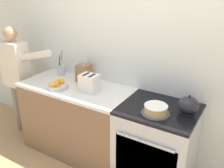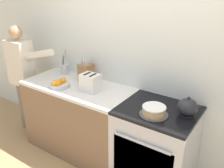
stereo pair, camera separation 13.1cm
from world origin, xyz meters
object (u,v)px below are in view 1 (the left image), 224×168
knife_block (84,73)px  toaster (89,83)px  layer_cake (156,110)px  fruit_bowl (58,85)px  stove_range (156,146)px  tea_kettle (189,105)px  person_baker (17,73)px  utensil_crock (61,70)px

knife_block → toaster: size_ratio=1.42×
layer_cake → knife_block: knife_block is taller
fruit_bowl → knife_block: bearing=68.0°
stove_range → tea_kettle: bearing=12.6°
toaster → person_baker: size_ratio=0.14×
knife_block → layer_cake: bearing=-15.6°
stove_range → layer_cake: (0.01, -0.12, 0.48)m
tea_kettle → fruit_bowl: (-1.41, -0.21, -0.04)m
knife_block → toaster: 0.31m
toaster → tea_kettle: bearing=4.8°
tea_kettle → knife_block: bearing=174.9°
fruit_bowl → tea_kettle: bearing=8.3°
utensil_crock → person_baker: person_baker is taller
stove_range → tea_kettle: size_ratio=3.91×
stove_range → layer_cake: size_ratio=3.36×
stove_range → utensil_crock: size_ratio=2.70×
person_baker → knife_block: bearing=11.6°
tea_kettle → utensil_crock: size_ratio=0.69×
tea_kettle → toaster: 1.06m
toaster → fruit_bowl: bearing=-162.1°
utensil_crock → fruit_bowl: size_ratio=1.44×
layer_cake → tea_kettle: bearing=35.1°
layer_cake → tea_kettle: 0.31m
knife_block → utensil_crock: (-0.38, 0.02, -0.03)m
stove_range → knife_block: size_ratio=2.92×
stove_range → toaster: (-0.80, -0.03, 0.54)m
knife_block → person_baker: size_ratio=0.20×
stove_range → layer_cake: bearing=-87.0°
knife_block → person_baker: (-0.92, -0.24, -0.11)m
layer_cake → fruit_bowl: fruit_bowl is taller
utensil_crock → toaster: utensil_crock is taller
knife_block → fruit_bowl: size_ratio=1.33×
knife_block → toaster: knife_block is taller
tea_kettle → person_baker: bearing=-176.9°
stove_range → person_baker: person_baker is taller
layer_cake → toaster: toaster is taller
layer_cake → stove_range: bearing=93.0°
tea_kettle → knife_block: 1.29m
layer_cake → utensil_crock: utensil_crock is taller
fruit_bowl → layer_cake: bearing=1.5°
layer_cake → person_baker: 1.96m
tea_kettle → knife_block: (-1.28, 0.12, 0.03)m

